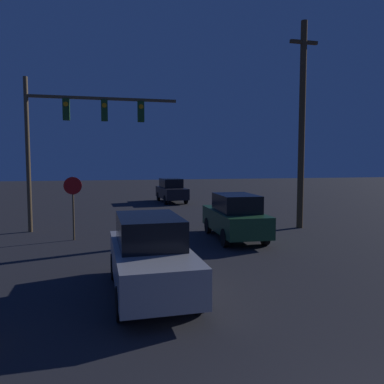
{
  "coord_description": "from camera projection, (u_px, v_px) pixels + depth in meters",
  "views": [
    {
      "loc": [
        -2.96,
        -2.18,
        2.96
      ],
      "look_at": [
        0.0,
        10.32,
        1.92
      ],
      "focal_mm": 35.0,
      "sensor_mm": 36.0,
      "label": 1
    }
  ],
  "objects": [
    {
      "name": "stop_sign",
      "position": [
        73.0,
        197.0,
        14.04
      ],
      "size": [
        0.66,
        0.07,
        2.4
      ],
      "color": "brown",
      "rests_on": "ground_plane"
    },
    {
      "name": "utility_pole",
      "position": [
        302.0,
        124.0,
        16.47
      ],
      "size": [
        1.28,
        0.28,
        9.04
      ],
      "color": "#4C3823",
      "rests_on": "ground_plane"
    },
    {
      "name": "car_mid",
      "position": [
        235.0,
        216.0,
        14.31
      ],
      "size": [
        1.79,
        4.19,
        1.74
      ],
      "rotation": [
        0.0,
        0.0,
        -0.04
      ],
      "color": "#1E4728",
      "rests_on": "ground_plane"
    },
    {
      "name": "car_far",
      "position": [
        171.0,
        190.0,
        27.44
      ],
      "size": [
        1.8,
        4.19,
        1.74
      ],
      "rotation": [
        0.0,
        0.0,
        3.19
      ],
      "color": "black",
      "rests_on": "ground_plane"
    },
    {
      "name": "traffic_signal_mast",
      "position": [
        74.0,
        126.0,
        15.92
      ],
      "size": [
        6.38,
        0.3,
        6.46
      ],
      "color": "brown",
      "rests_on": "ground_plane"
    },
    {
      "name": "car_near",
      "position": [
        150.0,
        255.0,
        8.38
      ],
      "size": [
        1.7,
        4.15,
        1.74
      ],
      "rotation": [
        0.0,
        0.0,
        3.16
      ],
      "color": "#99999E",
      "rests_on": "ground_plane"
    }
  ]
}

